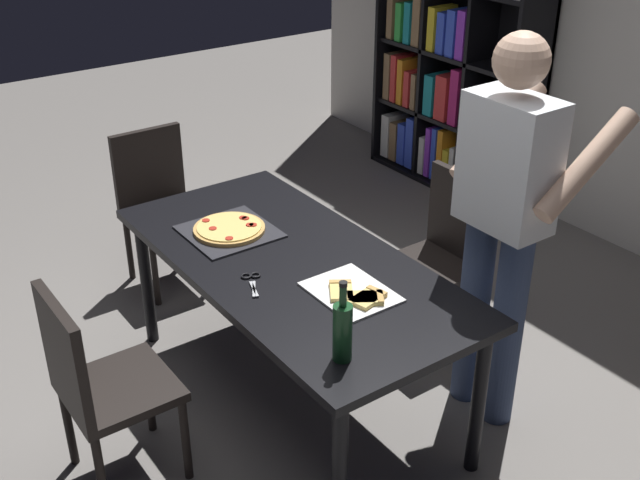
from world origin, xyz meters
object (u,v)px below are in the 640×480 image
Objects in this scene: bookshelf at (454,55)px; person_serving_pizza at (505,213)px; chair_far_side at (443,249)px; chair_left_end at (159,199)px; dining_table at (292,274)px; pepperoni_pizza_on_tray at (229,230)px; chair_near_camera at (96,380)px; kitchen_scissors at (252,280)px; wine_bottle at (342,331)px.

person_serving_pizza is at bearing -39.39° from bookshelf.
bookshelf is at bearing 135.58° from chair_far_side.
chair_left_end is 0.46× the size of bookshelf.
chair_left_end is (-1.39, 0.00, -0.17)m from dining_table.
chair_left_end reaches higher than pepperoni_pizza_on_tray.
chair_near_camera is 0.94m from pepperoni_pizza_on_tray.
chair_near_camera is 4.58× the size of kitchen_scissors.
bookshelf is 3.41m from wine_bottle.
bookshelf is at bearing 122.03° from dining_table.
pepperoni_pizza_on_tray is at bearing 114.71° from chair_near_camera.
dining_table is 0.93× the size of bookshelf.
chair_far_side is 2.85× the size of wine_bottle.
person_serving_pizza is 1.09m from kitchen_scissors.
bookshelf is at bearing 92.21° from chair_left_end.
chair_far_side reaches higher than pepperoni_pizza_on_tray.
chair_near_camera reaches higher than pepperoni_pizza_on_tray.
chair_near_camera is 3.63m from bookshelf.
dining_table is at bearing -128.56° from person_serving_pizza.
dining_table is 2.01× the size of chair_left_end.
wine_bottle is (2.18, -2.62, -0.09)m from bookshelf.
bookshelf reaches higher than wine_bottle.
chair_far_side is 0.46× the size of bookshelf.
bookshelf is 3.04m from kitchen_scissors.
chair_left_end is at bearing 174.66° from pepperoni_pizza_on_tray.
wine_bottle is 0.65m from kitchen_scissors.
person_serving_pizza is (0.56, 1.61, 0.49)m from chair_near_camera.
chair_far_side reaches higher than kitchen_scissors.
person_serving_pizza reaches higher than wine_bottle.
chair_far_side is 1.67m from chair_left_end.
chair_far_side is (0.00, 0.92, -0.17)m from dining_table.
chair_near_camera is 2.30× the size of pepperoni_pizza_on_tray.
chair_left_end is 1.05m from pepperoni_pizza_on_tray.
dining_table is 5.73× the size of wine_bottle.
person_serving_pizza is at bearing 61.99° from kitchen_scissors.
pepperoni_pizza_on_tray is at bearing -165.96° from dining_table.
person_serving_pizza is at bearing 40.28° from pepperoni_pizza_on_tray.
chair_far_side is at bearing 92.92° from kitchen_scissors.
chair_left_end is at bearing -146.61° from chair_far_side.
chair_left_end reaches higher than dining_table.
chair_far_side is 1.00× the size of chair_left_end.
chair_far_side is at bearing 90.00° from dining_table.
wine_bottle is at bearing -59.15° from chair_far_side.
pepperoni_pizza_on_tray is 0.46m from kitchen_scissors.
chair_far_side is 2.30× the size of pepperoni_pizza_on_tray.
chair_far_side is 0.77m from person_serving_pizza.
pepperoni_pizza_on_tray is (-0.93, -0.79, -0.23)m from person_serving_pizza.
kitchen_scissors is (0.44, -0.14, -0.01)m from pepperoni_pizza_on_tray.
bookshelf is at bearing 120.59° from kitchen_scissors.
chair_left_end is 1.49m from kitchen_scissors.
bookshelf reaches higher than pepperoni_pizza_on_tray.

